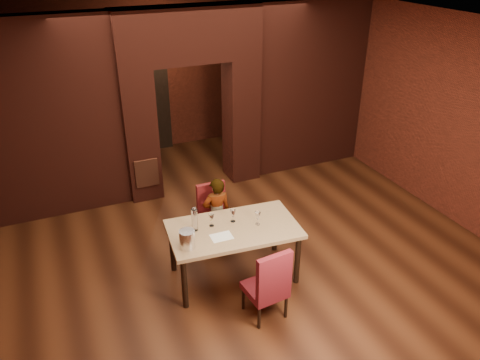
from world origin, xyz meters
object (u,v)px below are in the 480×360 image
object	(u,v)px
wine_glass_c	(258,218)
person_seated	(217,214)
potted_plant	(257,220)
wine_glass_a	(212,220)
wine_glass_b	(233,216)
chair_far	(216,217)
water_bottle	(195,219)
dining_table	(234,252)
chair_near	(265,281)
wine_bucket	(187,239)

from	to	relation	value
wine_glass_c	person_seated	bearing A→B (deg)	109.23
potted_plant	wine_glass_a	bearing A→B (deg)	-144.15
person_seated	potted_plant	world-z (taller)	person_seated
wine_glass_b	potted_plant	bearing A→B (deg)	46.06
chair_far	potted_plant	world-z (taller)	chair_far
water_bottle	dining_table	bearing A→B (deg)	-16.93
chair_near	water_bottle	distance (m)	1.19
person_seated	wine_glass_b	world-z (taller)	person_seated
wine_bucket	water_bottle	bearing A→B (deg)	57.69
person_seated	wine_glass_a	world-z (taller)	person_seated
dining_table	water_bottle	size ratio (longest dim) A/B	5.05
wine_glass_c	water_bottle	distance (m)	0.83
chair_far	chair_near	size ratio (longest dim) A/B	0.96
chair_far	water_bottle	distance (m)	0.96
chair_far	wine_bucket	xyz separation A→B (m)	(-0.73, -0.98, 0.43)
person_seated	water_bottle	bearing A→B (deg)	51.82
chair_far	chair_near	xyz separation A→B (m)	(0.02, -1.61, 0.02)
wine_glass_b	person_seated	bearing A→B (deg)	90.44
wine_glass_a	wine_glass_b	bearing A→B (deg)	-2.68
wine_glass_c	water_bottle	xyz separation A→B (m)	(-0.80, 0.20, 0.08)
dining_table	water_bottle	world-z (taller)	water_bottle
chair_far	wine_glass_c	bearing A→B (deg)	-72.57
chair_near	wine_glass_b	world-z (taller)	chair_near
water_bottle	potted_plant	xyz separation A→B (m)	(1.25, 0.74, -0.77)
chair_far	person_seated	xyz separation A→B (m)	(-0.00, -0.06, 0.09)
person_seated	wine_glass_b	size ratio (longest dim) A/B	6.29
wine_glass_b	potted_plant	world-z (taller)	wine_glass_b
dining_table	water_bottle	distance (m)	0.75
chair_far	wine_glass_b	world-z (taller)	wine_glass_b
chair_far	wine_glass_b	distance (m)	0.77
wine_glass_c	water_bottle	size ratio (longest dim) A/B	0.55
wine_glass_b	water_bottle	world-z (taller)	water_bottle
person_seated	potted_plant	bearing A→B (deg)	-165.14
water_bottle	chair_far	bearing A→B (deg)	51.09
wine_glass_b	wine_glass_c	bearing A→B (deg)	-35.12
chair_far	potted_plant	xyz separation A→B (m)	(0.73, 0.09, -0.29)
dining_table	wine_glass_c	xyz separation A→B (m)	(0.32, -0.05, 0.49)
dining_table	wine_glass_b	distance (m)	0.51
water_bottle	potted_plant	size ratio (longest dim) A/B	0.87
chair_far	wine_glass_c	distance (m)	0.98
wine_glass_b	potted_plant	size ratio (longest dim) A/B	0.47
chair_near	person_seated	world-z (taller)	person_seated
wine_glass_b	dining_table	bearing A→B (deg)	-110.06
wine_glass_a	wine_glass_c	xyz separation A→B (m)	(0.57, -0.21, 0.00)
wine_glass_b	wine_glass_c	distance (m)	0.33
wine_glass_a	chair_near	bearing A→B (deg)	-71.92
chair_near	wine_glass_a	world-z (taller)	chair_near
dining_table	potted_plant	size ratio (longest dim) A/B	4.37
dining_table	person_seated	world-z (taller)	person_seated
wine_bucket	wine_glass_a	bearing A→B (deg)	37.17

